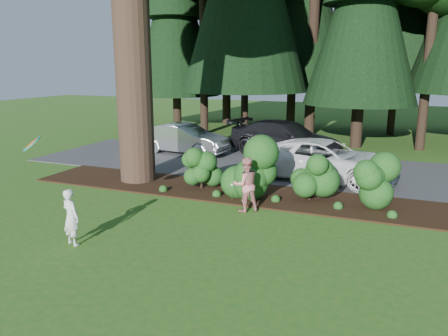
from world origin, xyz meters
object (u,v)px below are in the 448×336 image
(child, at_px, (71,217))
(car_dark_suv, at_px, (285,138))
(adult, at_px, (246,185))
(frisbee, at_px, (32,144))
(car_silver_wagon, at_px, (184,139))
(car_white_suv, at_px, (325,160))

(child, bearing_deg, car_dark_suv, -83.31)
(adult, bearing_deg, frisbee, 8.77)
(child, relative_size, adult, 0.86)
(child, distance_m, frisbee, 1.86)
(frisbee, bearing_deg, adult, 47.06)
(car_dark_suv, height_order, frisbee, frisbee)
(car_dark_suv, relative_size, adult, 3.43)
(car_dark_suv, relative_size, frisbee, 10.21)
(car_silver_wagon, xyz_separation_m, adult, (5.36, -6.73, 0.06))
(child, bearing_deg, car_silver_wagon, -60.53)
(frisbee, bearing_deg, car_dark_suv, 77.01)
(car_dark_suv, xyz_separation_m, adult, (0.89, -8.13, -0.03))
(car_silver_wagon, xyz_separation_m, child, (2.43, -10.49, -0.06))
(child, bearing_deg, car_white_suv, -102.45)
(car_silver_wagon, distance_m, car_white_suv, 7.30)
(car_dark_suv, xyz_separation_m, child, (-2.04, -11.90, -0.14))
(car_dark_suv, distance_m, adult, 8.18)
(child, xyz_separation_m, frisbee, (-0.75, -0.20, 1.69))
(car_silver_wagon, height_order, car_white_suv, car_white_suv)
(car_silver_wagon, distance_m, adult, 8.60)
(car_white_suv, relative_size, car_dark_suv, 0.96)
(car_silver_wagon, relative_size, adult, 2.70)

